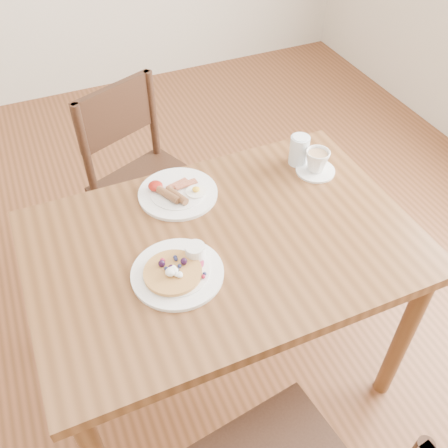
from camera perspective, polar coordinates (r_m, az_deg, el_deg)
name	(u,v)px	position (r m, az deg, el deg)	size (l,w,h in m)	color
ground	(224,365)	(2.15, 0.00, -15.81)	(5.00, 5.00, 0.00)	brown
dining_table	(224,261)	(1.62, 0.00, -4.27)	(1.20, 0.80, 0.75)	brown
chair_far	(144,177)	(2.21, -9.11, 5.28)	(0.55, 0.55, 0.88)	#362013
pancake_plate	(178,270)	(1.45, -5.27, -5.30)	(0.27, 0.27, 0.06)	white
breakfast_plate	(177,193)	(1.70, -5.42, 3.59)	(0.27, 0.27, 0.04)	white
teacup_saucer	(317,163)	(1.81, 10.53, 6.92)	(0.14, 0.14, 0.09)	white
water_glass	(299,150)	(1.83, 8.58, 8.34)	(0.07, 0.07, 0.11)	silver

